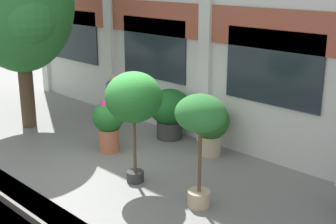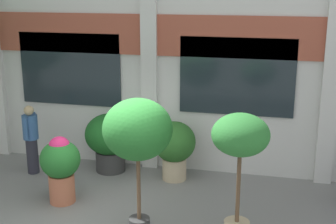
% 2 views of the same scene
% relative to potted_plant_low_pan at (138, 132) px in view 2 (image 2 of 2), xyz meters
% --- Properties ---
extents(potted_plant_low_pan, '(1.17, 1.17, 2.39)m').
position_rel_potted_plant_low_pan_xyz_m(potted_plant_low_pan, '(0.00, 0.00, 0.00)').
color(potted_plant_low_pan, '#333333').
rests_on(potted_plant_low_pan, ground).
extents(potted_plant_glazed_jar, '(0.78, 0.78, 1.36)m').
position_rel_potted_plant_low_pan_xyz_m(potted_plant_glazed_jar, '(-1.81, 0.70, -1.03)').
color(potted_plant_glazed_jar, '#B76647').
rests_on(potted_plant_glazed_jar, ground).
extents(potted_plant_stone_basin, '(1.13, 1.13, 1.36)m').
position_rel_potted_plant_low_pan_xyz_m(potted_plant_stone_basin, '(-1.44, 2.45, -1.04)').
color(potted_plant_stone_basin, '#333333').
rests_on(potted_plant_stone_basin, ground).
extents(potted_plant_tall_urn, '(0.95, 0.95, 2.20)m').
position_rel_potted_plant_low_pan_xyz_m(potted_plant_tall_urn, '(1.69, 0.14, -0.12)').
color(potted_plant_tall_urn, tan).
rests_on(potted_plant_tall_urn, ground).
extents(potted_plant_ribbed_drum, '(0.93, 0.93, 1.32)m').
position_rel_potted_plant_low_pan_xyz_m(potted_plant_ribbed_drum, '(0.11, 2.32, -1.05)').
color(potted_plant_ribbed_drum, tan).
rests_on(potted_plant_ribbed_drum, ground).
extents(resident_by_doorway, '(0.34, 0.53, 1.59)m').
position_rel_potted_plant_low_pan_xyz_m(resident_by_doorway, '(-3.11, 1.91, -0.97)').
color(resident_by_doorway, '#282833').
rests_on(resident_by_doorway, ground).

